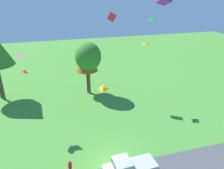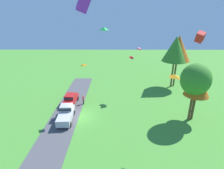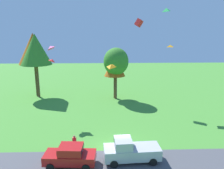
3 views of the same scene
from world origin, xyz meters
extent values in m
plane|color=#478E33|center=(0.00, 0.00, 0.00)|extent=(120.00, 120.00, 0.00)
cube|color=#4C4C51|center=(0.00, -2.28, 0.03)|extent=(36.00, 4.40, 0.06)
cube|color=red|center=(-4.13, -2.31, 0.80)|extent=(4.51, 2.08, 0.80)
cube|color=red|center=(-4.03, -2.32, 1.55)|extent=(2.10, 1.77, 0.70)
cube|color=#19232D|center=(-4.03, -2.32, 1.55)|extent=(2.14, 1.74, 0.38)
cylinder|color=black|center=(-5.68, -3.07, 0.40)|extent=(0.69, 0.28, 0.68)
cylinder|color=black|center=(-5.57, -1.36, 0.40)|extent=(0.69, 0.28, 0.68)
cylinder|color=black|center=(-2.70, -3.26, 0.40)|extent=(0.69, 0.28, 0.68)
cylinder|color=black|center=(-2.59, -1.56, 0.40)|extent=(0.69, 0.28, 0.68)
cube|color=#B7B7BC|center=(1.30, -1.80, 0.90)|extent=(5.10, 2.19, 1.00)
cube|color=#B7B7BC|center=(0.50, -1.85, 1.80)|extent=(1.60, 1.85, 0.80)
cube|color=#19232D|center=(0.50, -1.85, 1.80)|extent=(1.63, 1.81, 0.44)
cylinder|color=black|center=(-0.35, -2.80, 0.40)|extent=(0.69, 0.28, 0.68)
cylinder|color=black|center=(-0.45, -1.00, 0.40)|extent=(0.69, 0.28, 0.68)
cylinder|color=black|center=(3.05, -2.60, 0.40)|extent=(0.69, 0.28, 0.68)
cylinder|color=black|center=(2.94, -0.80, 0.40)|extent=(0.69, 0.28, 0.68)
cylinder|color=#2D334C|center=(-4.06, -0.02, 0.44)|extent=(0.24, 0.24, 0.88)
cube|color=red|center=(-4.06, -0.02, 1.18)|extent=(0.36, 0.22, 0.60)
sphere|color=#9E7051|center=(-4.06, -0.02, 1.60)|extent=(0.22, 0.22, 0.22)
cylinder|color=brown|center=(-13.28, 19.06, 2.93)|extent=(0.36, 0.36, 5.86)
cone|color=#B25B19|center=(-13.28, 19.06, 8.49)|extent=(5.27, 5.27, 5.27)
cylinder|color=brown|center=(-12.73, 18.29, 2.91)|extent=(0.36, 0.36, 5.81)
cone|color=#387F28|center=(-12.73, 18.29, 8.43)|extent=(5.23, 5.23, 5.23)
cylinder|color=brown|center=(0.62, 17.38, 1.98)|extent=(0.36, 0.36, 3.96)
cone|color=#B25B19|center=(0.62, 17.38, 5.74)|extent=(3.56, 3.56, 3.56)
cylinder|color=brown|center=(0.81, 16.85, 2.31)|extent=(0.36, 0.36, 4.62)
ellipsoid|color=#387F28|center=(0.81, 16.85, 6.50)|extent=(4.16, 4.16, 4.58)
pyramid|color=orange|center=(-0.46, 1.03, 8.27)|extent=(0.95, 1.15, 0.42)
pyramid|color=green|center=(5.33, 4.34, 13.56)|extent=(0.93, 0.93, 0.46)
pyramid|color=orange|center=(8.04, 11.18, 9.40)|extent=(1.30, 1.24, 0.33)
cone|color=red|center=(-7.79, 8.69, 7.81)|extent=(1.34, 1.34, 0.67)
cube|color=purple|center=(5.39, 2.36, 15.88)|extent=(1.53, 1.69, 1.94)
pyramid|color=#EA4C9E|center=(-8.24, 10.05, 9.32)|extent=(1.30, 1.13, 0.78)
cube|color=red|center=(4.13, 14.84, 12.62)|extent=(1.45, 1.13, 1.44)
camera|label=1|loc=(-4.41, -16.14, 16.42)|focal=35.00mm
camera|label=2|loc=(23.95, 5.27, 14.68)|focal=28.00mm
camera|label=3|loc=(-1.07, -19.22, 11.44)|focal=35.00mm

